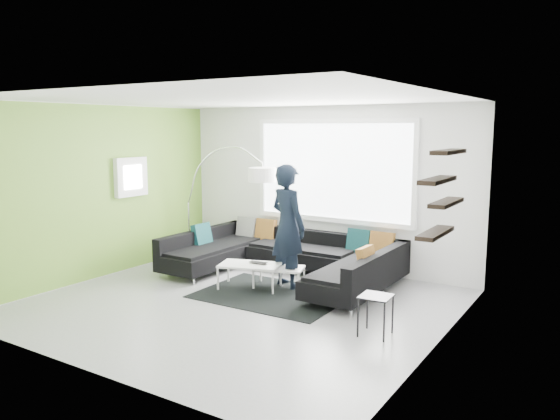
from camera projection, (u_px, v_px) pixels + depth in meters
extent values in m
plane|color=gray|center=(238.00, 304.00, 7.58)|extent=(5.50, 5.50, 0.00)
cube|color=silver|center=(323.00, 188.00, 9.46)|extent=(5.50, 0.04, 2.80)
cube|color=silver|center=(82.00, 235.00, 5.28)|extent=(5.50, 0.04, 2.80)
cube|color=silver|center=(101.00, 192.00, 8.82)|extent=(0.04, 5.00, 2.80)
cube|color=silver|center=(441.00, 223.00, 5.92)|extent=(0.04, 5.00, 2.80)
cube|color=silver|center=(236.00, 99.00, 7.16)|extent=(5.50, 5.00, 0.04)
cube|color=#6B9E33|center=(101.00, 192.00, 8.81)|extent=(0.01, 5.00, 2.80)
cube|color=white|center=(333.00, 171.00, 9.27)|extent=(2.96, 0.06, 1.68)
cube|color=white|center=(131.00, 177.00, 9.25)|extent=(0.12, 0.66, 0.66)
cube|color=black|center=(442.00, 192.00, 6.26)|extent=(0.20, 1.24, 0.95)
cube|color=black|center=(281.00, 268.00, 8.79)|extent=(3.55, 2.21, 0.37)
cube|color=black|center=(281.00, 248.00, 8.74)|extent=(3.55, 2.21, 0.28)
cube|color=brown|center=(281.00, 245.00, 8.74)|extent=(3.16, 0.21, 0.39)
cube|color=black|center=(272.00, 295.00, 7.98)|extent=(2.11, 1.55, 0.01)
cube|color=white|center=(264.00, 276.00, 8.33)|extent=(1.31, 1.00, 0.38)
cube|color=black|center=(375.00, 315.00, 6.41)|extent=(0.37, 0.37, 0.48)
imported|color=black|center=(288.00, 226.00, 8.30)|extent=(0.98, 0.90, 1.89)
imported|color=black|center=(257.00, 263.00, 8.27)|extent=(0.32, 0.23, 0.02)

